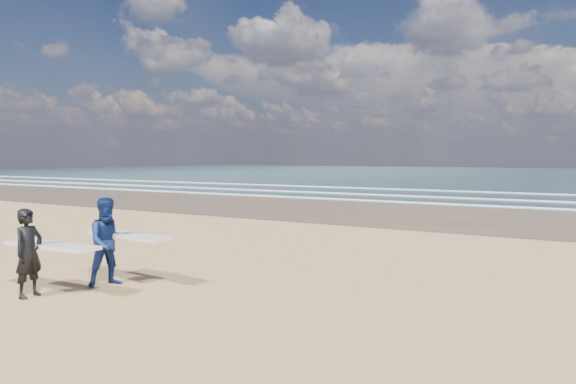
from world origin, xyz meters
The scene contains 2 objects.
surfer_near centered at (0.34, -0.21, 0.87)m, with size 2.21×0.99×1.71m.
surfer_far centered at (0.95, 1.14, 0.93)m, with size 2.24×1.26×1.84m.
Camera 1 is at (9.41, -6.23, 2.70)m, focal length 32.00 mm.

